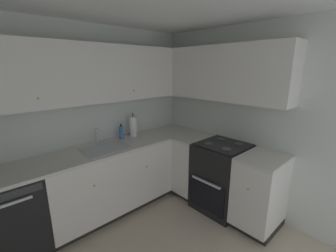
{
  "coord_description": "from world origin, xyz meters",
  "views": [
    {
      "loc": [
        -0.82,
        -1.32,
        1.9
      ],
      "look_at": [
        0.98,
        0.62,
        1.21
      ],
      "focal_mm": 23.85,
      "sensor_mm": 36.0,
      "label": 1
    }
  ],
  "objects": [
    {
      "name": "wall_back",
      "position": [
        0.0,
        1.49,
        1.21
      ],
      "size": [
        3.85,
        0.05,
        2.43
      ],
      "primitive_type": "cube",
      "color": "silver",
      "rests_on": "ground_plane"
    },
    {
      "name": "wall_right",
      "position": [
        1.9,
        0.0,
        1.21
      ],
      "size": [
        0.05,
        3.03,
        2.43
      ],
      "primitive_type": "cube",
      "color": "silver",
      "rests_on": "ground_plane"
    },
    {
      "name": "dishwasher",
      "position": [
        -0.68,
        1.16,
        0.44
      ],
      "size": [
        0.6,
        0.63,
        0.88
      ],
      "color": "black",
      "rests_on": "ground_plane"
    },
    {
      "name": "lower_cabinets_back",
      "position": [
        0.45,
        1.17,
        0.45
      ],
      "size": [
        1.65,
        0.62,
        0.88
      ],
      "color": "silver",
      "rests_on": "ground_plane"
    },
    {
      "name": "countertop_back",
      "position": [
        0.45,
        1.17,
        0.9
      ],
      "size": [
        2.85,
        0.6,
        0.03
      ],
      "primitive_type": "cube",
      "color": "beige",
      "rests_on": "lower_cabinets_back"
    },
    {
      "name": "lower_cabinets_right",
      "position": [
        1.58,
        0.1,
        0.45
      ],
      "size": [
        0.62,
        1.43,
        0.88
      ],
      "color": "silver",
      "rests_on": "ground_plane"
    },
    {
      "name": "countertop_right",
      "position": [
        1.58,
        0.1,
        0.9
      ],
      "size": [
        0.6,
        1.43,
        0.03
      ],
      "color": "beige",
      "rests_on": "lower_cabinets_right"
    },
    {
      "name": "oven_range",
      "position": [
        1.6,
        0.21,
        0.47
      ],
      "size": [
        0.68,
        0.62,
        1.07
      ],
      "color": "black",
      "rests_on": "ground_plane"
    },
    {
      "name": "upper_cabinets_back",
      "position": [
        0.29,
        1.31,
        1.83
      ],
      "size": [
        2.53,
        0.34,
        0.69
      ],
      "color": "silver"
    },
    {
      "name": "upper_cabinets_right",
      "position": [
        1.72,
        0.48,
        1.83
      ],
      "size": [
        0.32,
        1.98,
        0.69
      ],
      "color": "silver"
    },
    {
      "name": "sink",
      "position": [
        0.4,
        1.14,
        0.88
      ],
      "size": [
        0.55,
        0.4,
        0.1
      ],
      "color": "#B7B7BC",
      "rests_on": "countertop_back"
    },
    {
      "name": "faucet",
      "position": [
        0.4,
        1.34,
        1.05
      ],
      "size": [
        0.07,
        0.16,
        0.22
      ],
      "color": "silver",
      "rests_on": "countertop_back"
    },
    {
      "name": "soap_bottle",
      "position": [
        0.75,
        1.35,
        1.01
      ],
      "size": [
        0.06,
        0.06,
        0.21
      ],
      "color": "#3F72BF",
      "rests_on": "countertop_back"
    },
    {
      "name": "paper_towel_roll",
      "position": [
        0.94,
        1.33,
        1.07
      ],
      "size": [
        0.11,
        0.11,
        0.36
      ],
      "color": "white",
      "rests_on": "countertop_back"
    }
  ]
}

